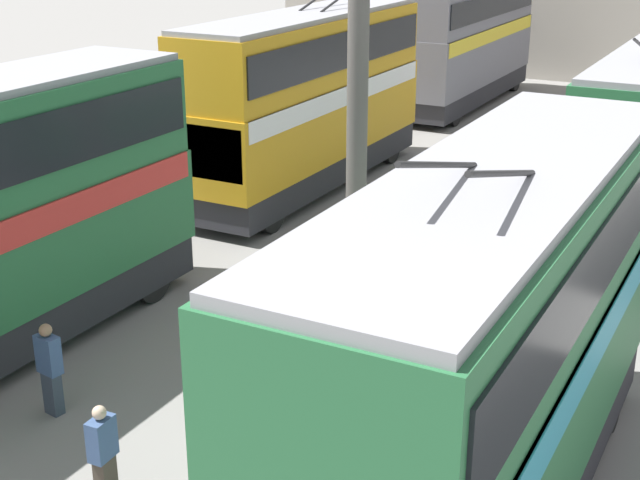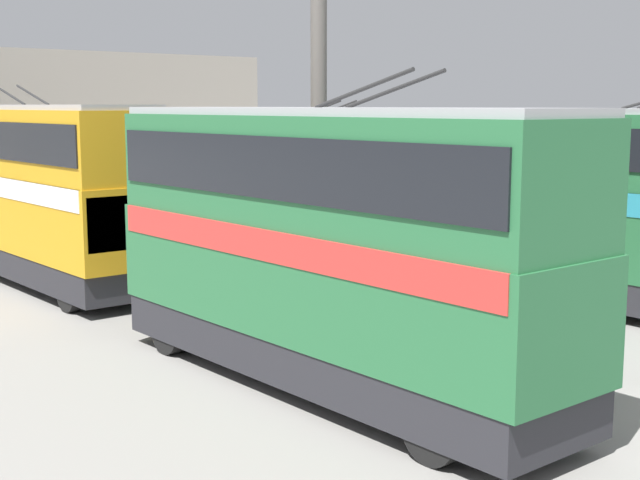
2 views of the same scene
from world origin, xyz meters
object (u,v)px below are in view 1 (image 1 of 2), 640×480
object	(u,v)px
person_by_left_row	(299,436)
bus_right_mid	(307,91)
person_aisle_midway	(103,452)
person_by_right_row	(50,367)
bus_left_near	(491,337)
bus_right_far	(466,36)

from	to	relation	value
person_by_left_row	bus_right_mid	bearing A→B (deg)	-115.64
person_aisle_midway	person_by_left_row	size ratio (longest dim) A/B	0.96
bus_right_mid	person_by_left_row	world-z (taller)	bus_right_mid
person_aisle_midway	person_by_right_row	bearing A→B (deg)	-33.82
bus_left_near	person_by_right_row	size ratio (longest dim) A/B	5.78
bus_right_mid	person_by_left_row	distance (m)	15.08
bus_left_near	bus_right_far	bearing A→B (deg)	20.09
person_aisle_midway	person_by_left_row	distance (m)	2.77
bus_left_near	person_aisle_midway	distance (m)	5.65
bus_right_far	bus_left_near	bearing A→B (deg)	-159.91
bus_right_far	person_by_right_row	world-z (taller)	bus_right_far
bus_left_near	person_by_left_row	distance (m)	3.34
bus_left_near	person_by_right_row	world-z (taller)	bus_left_near
bus_right_mid	person_aisle_midway	size ratio (longest dim) A/B	6.91
person_by_right_row	person_by_left_row	distance (m)	4.62
person_by_right_row	person_aisle_midway	bearing A→B (deg)	-112.23
bus_right_mid	bus_right_far	distance (m)	13.79
bus_left_near	bus_right_mid	xyz separation A→B (m)	(12.76, 9.71, 0.06)
bus_left_near	person_aisle_midway	world-z (taller)	bus_left_near
bus_right_mid	bus_right_far	world-z (taller)	bus_right_mid
bus_right_mid	bus_left_near	bearing A→B (deg)	-142.73
person_aisle_midway	person_by_right_row	world-z (taller)	person_by_right_row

